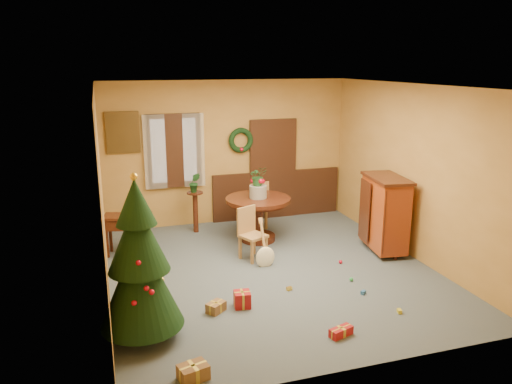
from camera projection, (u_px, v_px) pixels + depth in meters
name	position (u px, v px, depth m)	size (l,w,h in m)	color
room_envelope	(239.00, 168.00, 10.24)	(5.50, 5.50, 5.50)	#36404F
dining_table	(258.00, 211.00, 9.20)	(1.20, 1.20, 0.82)	black
urn	(258.00, 192.00, 9.10)	(0.32, 0.32, 0.23)	slate
centerpiece_plant	(258.00, 176.00, 9.03)	(0.32, 0.28, 0.36)	#1E4C23
chair_near	(250.00, 231.00, 8.39)	(0.51, 0.51, 0.89)	brown
chair_far	(256.00, 204.00, 9.84)	(0.52, 0.52, 0.97)	brown
guitar	(265.00, 244.00, 8.07)	(0.32, 0.15, 0.75)	white
plant_stand	(195.00, 207.00, 9.67)	(0.31, 0.31, 0.81)	black
stand_plant	(195.00, 182.00, 9.55)	(0.21, 0.17, 0.38)	#19471E
christmas_tree	(139.00, 263.00, 5.80)	(0.99, 0.99, 2.05)	#382111
writing_desk	(128.00, 225.00, 8.55)	(0.87, 0.57, 0.71)	black
sideboard	(385.00, 212.00, 8.63)	(0.69, 1.11, 1.34)	#59190A
gift_a	(193.00, 372.00, 5.24)	(0.35, 0.29, 0.16)	brown
gift_b	(242.00, 299.00, 6.78)	(0.24, 0.24, 0.22)	maroon
gift_c	(216.00, 307.00, 6.66)	(0.30, 0.29, 0.14)	brown
gift_d	(341.00, 332.00, 6.07)	(0.33, 0.21, 0.11)	maroon
toy_a	(363.00, 292.00, 7.17)	(0.08, 0.05, 0.05)	#225597
toy_b	(351.00, 279.00, 7.59)	(0.06, 0.06, 0.06)	green
toy_c	(399.00, 311.00, 6.63)	(0.08, 0.05, 0.05)	gold
toy_d	(341.00, 262.00, 8.25)	(0.06, 0.06, 0.06)	red
toy_e	(289.00, 289.00, 7.29)	(0.08, 0.05, 0.05)	gold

